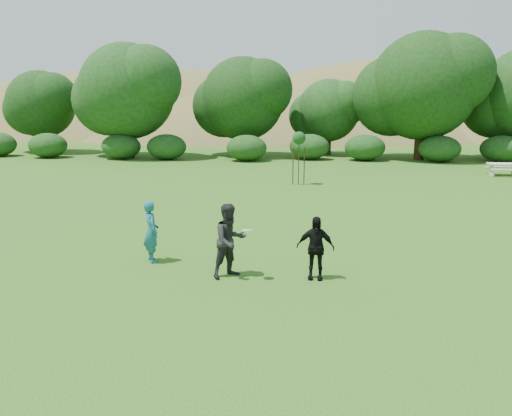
{
  "coord_description": "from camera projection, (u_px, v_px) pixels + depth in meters",
  "views": [
    {
      "loc": [
        1.71,
        -12.17,
        4.32
      ],
      "look_at": [
        0.0,
        3.0,
        1.1
      ],
      "focal_mm": 35.0,
      "sensor_mm": 36.0,
      "label": 1
    }
  ],
  "objects": [
    {
      "name": "frisbee",
      "position": [
        247.0,
        230.0,
        12.16
      ],
      "size": [
        0.27,
        0.27,
        0.07
      ],
      "color": "white",
      "rests_on": "ground"
    },
    {
      "name": "player_grey",
      "position": [
        230.0,
        241.0,
        12.49
      ],
      "size": [
        1.16,
        1.14,
        1.88
      ],
      "primitive_type": "imported",
      "rotation": [
        0.0,
        0.0,
        0.72
      ],
      "color": "black",
      "rests_on": "ground"
    },
    {
      "name": "player_black",
      "position": [
        315.0,
        248.0,
        12.36
      ],
      "size": [
        0.96,
        0.45,
        1.6
      ],
      "primitive_type": "imported",
      "rotation": [
        0.0,
        0.0,
        -0.07
      ],
      "color": "black",
      "rests_on": "ground"
    },
    {
      "name": "picnic_table",
      "position": [
        503.0,
        167.0,
        30.19
      ],
      "size": [
        1.8,
        1.48,
        0.76
      ],
      "color": "silver",
      "rests_on": "ground"
    },
    {
      "name": "hillside",
      "position": [
        297.0,
        204.0,
        82.0
      ],
      "size": [
        150.0,
        72.0,
        52.0
      ],
      "color": "olive",
      "rests_on": "ground"
    },
    {
      "name": "player_teal",
      "position": [
        151.0,
        231.0,
        13.7
      ],
      "size": [
        0.7,
        0.75,
        1.72
      ],
      "primitive_type": "imported",
      "rotation": [
        0.0,
        0.0,
        2.18
      ],
      "color": "#196174",
      "rests_on": "ground"
    },
    {
      "name": "sapling",
      "position": [
        299.0,
        140.0,
        26.48
      ],
      "size": [
        0.7,
        0.7,
        2.85
      ],
      "color": "#342414",
      "rests_on": "ground"
    },
    {
      "name": "ground",
      "position": [
        243.0,
        273.0,
        12.91
      ],
      "size": [
        120.0,
        120.0,
        0.0
      ],
      "primitive_type": "plane",
      "color": "#19470C",
      "rests_on": "ground"
    },
    {
      "name": "tree_row",
      "position": [
        333.0,
        96.0,
        39.45
      ],
      "size": [
        53.92,
        10.38,
        9.62
      ],
      "color": "#3A2616",
      "rests_on": "ground"
    }
  ]
}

